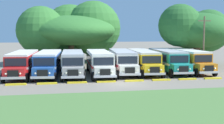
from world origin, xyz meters
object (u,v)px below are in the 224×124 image
(parked_bus_slot_2, at_px, (73,62))
(parked_bus_slot_4, at_px, (122,60))
(parked_bus_slot_0, at_px, (23,62))
(utility_pole, at_px, (204,42))
(parked_bus_slot_6, at_px, (167,60))
(parked_bus_slot_1, at_px, (48,62))
(parked_bus_slot_7, at_px, (187,59))
(parked_bus_slot_3, at_px, (99,62))
(secondary_tree, at_px, (195,29))
(parked_bus_slot_5, at_px, (143,60))
(broad_shade_tree, at_px, (73,30))

(parked_bus_slot_2, xyz_separation_m, parked_bus_slot_4, (6.30, 0.78, 0.00))
(parked_bus_slot_0, relative_size, utility_pole, 1.51)
(parked_bus_slot_0, height_order, parked_bus_slot_4, same)
(utility_pole, bearing_deg, parked_bus_slot_0, -179.17)
(parked_bus_slot_2, relative_size, parked_bus_slot_6, 1.00)
(parked_bus_slot_1, xyz_separation_m, parked_bus_slot_6, (15.19, 0.42, 0.00))
(parked_bus_slot_1, distance_m, parked_bus_slot_2, 2.89)
(parked_bus_slot_1, height_order, parked_bus_slot_7, same)
(parked_bus_slot_0, distance_m, parked_bus_slot_1, 3.00)
(parked_bus_slot_0, distance_m, parked_bus_slot_2, 5.89)
(parked_bus_slot_3, height_order, parked_bus_slot_7, same)
(parked_bus_slot_4, relative_size, parked_bus_slot_6, 1.00)
(parked_bus_slot_6, xyz_separation_m, secondary_tree, (6.97, 6.62, 3.95))
(utility_pole, bearing_deg, parked_bus_slot_7, -177.94)
(parked_bus_slot_4, relative_size, utility_pole, 1.51)
(parked_bus_slot_2, bearing_deg, parked_bus_slot_6, 96.39)
(parked_bus_slot_2, xyz_separation_m, parked_bus_slot_3, (3.22, -0.16, 0.00))
(parked_bus_slot_0, xyz_separation_m, parked_bus_slot_1, (2.99, -0.20, 0.00))
(parked_bus_slot_4, height_order, utility_pole, utility_pole)
(parked_bus_slot_5, bearing_deg, broad_shade_tree, -145.12)
(parked_bus_slot_0, relative_size, parked_bus_slot_1, 1.00)
(parked_bus_slot_6, bearing_deg, broad_shade_tree, -137.06)
(parked_bus_slot_2, bearing_deg, parked_bus_slot_7, 95.87)
(parked_bus_slot_5, xyz_separation_m, broad_shade_tree, (-8.22, 13.50, 3.86))
(parked_bus_slot_1, distance_m, parked_bus_slot_6, 15.19)
(broad_shade_tree, bearing_deg, parked_bus_slot_5, -58.67)
(parked_bus_slot_0, height_order, utility_pole, utility_pole)
(parked_bus_slot_0, distance_m, parked_bus_slot_5, 14.88)
(parked_bus_slot_4, distance_m, parked_bus_slot_5, 2.72)
(parked_bus_slot_0, relative_size, parked_bus_slot_3, 1.00)
(parked_bus_slot_4, height_order, parked_bus_slot_7, same)
(parked_bus_slot_1, relative_size, utility_pole, 1.51)
(parked_bus_slot_5, bearing_deg, parked_bus_slot_3, -78.57)
(parked_bus_slot_4, xyz_separation_m, secondary_tree, (12.98, 6.58, 3.95))
(parked_bus_slot_5, relative_size, utility_pole, 1.51)
(parked_bus_slot_1, bearing_deg, parked_bus_slot_0, -89.04)
(parked_bus_slot_1, bearing_deg, parked_bus_slot_7, 96.19)
(parked_bus_slot_0, height_order, parked_bus_slot_3, same)
(parked_bus_slot_4, bearing_deg, parked_bus_slot_6, 93.77)
(parked_bus_slot_4, xyz_separation_m, broad_shade_tree, (-5.50, 13.36, 3.86))
(parked_bus_slot_3, bearing_deg, secondary_tree, 117.11)
(parked_bus_slot_1, relative_size, broad_shade_tree, 0.65)
(parked_bus_slot_5, relative_size, parked_bus_slot_6, 1.00)
(parked_bus_slot_2, relative_size, parked_bus_slot_7, 1.00)
(parked_bus_slot_6, bearing_deg, parked_bus_slot_0, -87.03)
(parked_bus_slot_0, height_order, parked_bus_slot_5, same)
(parked_bus_slot_6, bearing_deg, parked_bus_slot_7, 92.95)
(parked_bus_slot_2, xyz_separation_m, utility_pole, (17.42, 0.86, 2.28))
(parked_bus_slot_1, bearing_deg, secondary_tree, 112.37)
(utility_pole, bearing_deg, parked_bus_slot_1, -178.49)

